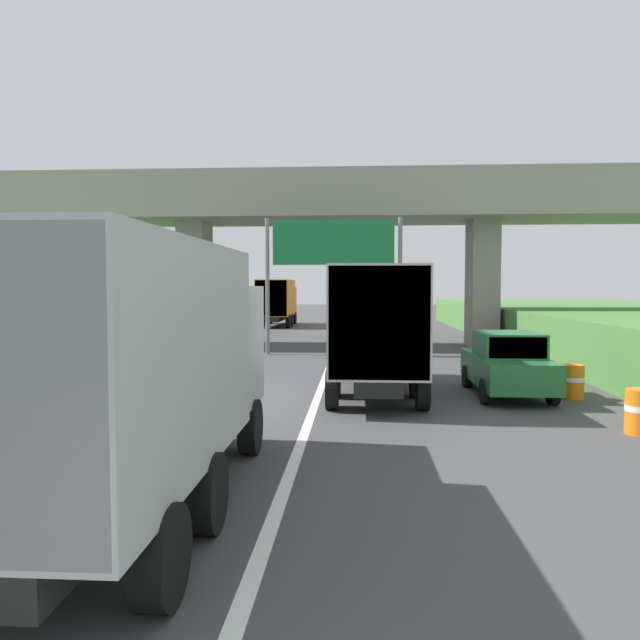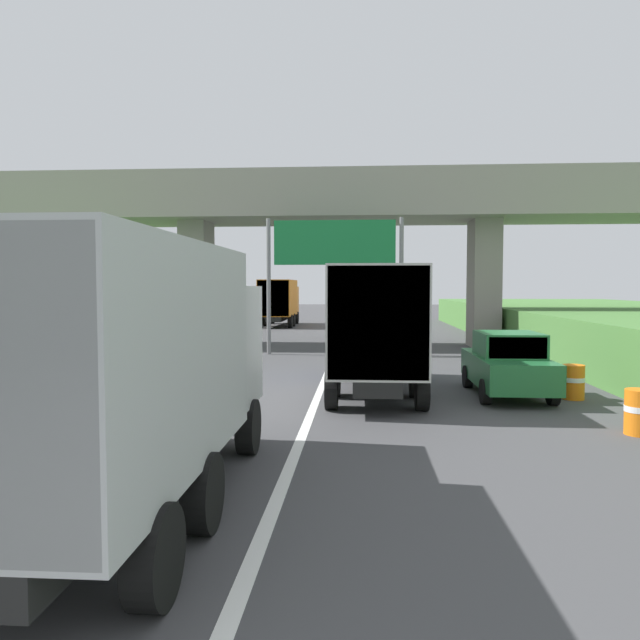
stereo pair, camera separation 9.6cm
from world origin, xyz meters
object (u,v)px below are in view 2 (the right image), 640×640
truck_orange (280,300)px  construction_barrel_1 (640,412)px  construction_barrel_2 (573,382)px  truck_blue (375,323)px  car_green (507,364)px  truck_silver (132,364)px  construction_barrel_3 (529,363)px  overhead_highway_sign (334,253)px

truck_orange → construction_barrel_1: bearing=-70.4°
construction_barrel_2 → truck_orange: bearing=112.0°
truck_blue → car_green: (3.55, -0.18, -1.08)m
truck_silver → construction_barrel_2: 12.06m
construction_barrel_2 → construction_barrel_3: 3.79m
construction_barrel_2 → truck_silver: bearing=-135.0°
construction_barrel_2 → car_green: bearing=167.4°
truck_blue → truck_orange: size_ratio=1.00×
overhead_highway_sign → truck_silver: bearing=-95.6°
car_green → truck_blue: bearing=177.0°
construction_barrel_2 → overhead_highway_sign: bearing=124.0°
truck_orange → car_green: bearing=-70.6°
truck_orange → construction_barrel_1: truck_orange is taller
truck_silver → truck_blue: same height
construction_barrel_1 → car_green: bearing=110.9°
construction_barrel_1 → construction_barrel_3: 7.58m
truck_blue → car_green: truck_blue is taller
truck_orange → construction_barrel_3: truck_orange is taller
overhead_highway_sign → truck_blue: overhead_highway_sign is taller
truck_orange → truck_silver: bearing=-85.2°
construction_barrel_2 → construction_barrel_1: bearing=-90.3°
construction_barrel_3 → truck_orange: bearing=114.7°
truck_orange → construction_barrel_3: 27.56m
construction_barrel_1 → construction_barrel_2: bearing=89.7°
overhead_highway_sign → truck_blue: bearing=-80.8°
overhead_highway_sign → construction_barrel_2: size_ratio=6.53×
truck_blue → construction_barrel_1: size_ratio=8.11×
overhead_highway_sign → car_green: 11.35m
truck_silver → construction_barrel_3: truck_silver is taller
truck_silver → car_green: bearing=52.2°
truck_blue → car_green: bearing=-3.0°
truck_silver → construction_barrel_2: truck_silver is taller
car_green → construction_barrel_2: size_ratio=4.56×
truck_blue → construction_barrel_3: (5.05, 3.25, -1.47)m
construction_barrel_1 → construction_barrel_2: size_ratio=1.00×
truck_silver → construction_barrel_1: truck_silver is taller
car_green → construction_barrel_2: (1.60, -0.36, -0.40)m
truck_blue → car_green: size_ratio=1.78×
truck_silver → overhead_highway_sign: bearing=84.4°
truck_blue → construction_barrel_3: truck_blue is taller
car_green → construction_barrel_2: car_green is taller
car_green → truck_silver: bearing=-127.8°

